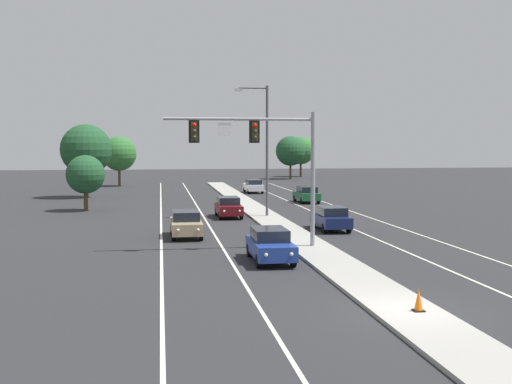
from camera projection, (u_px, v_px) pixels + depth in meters
name	position (u px, v px, depth m)	size (l,w,h in m)	color
ground_plane	(406.00, 314.00, 20.61)	(260.00, 260.00, 0.00)	#28282B
median_island	(292.00, 235.00, 38.34)	(2.40, 110.00, 0.15)	#9E9B93
lane_stripe_oncoming_center	(208.00, 223.00, 44.54)	(0.14, 100.00, 0.01)	silver
lane_stripe_receding_center	(335.00, 221.00, 45.96)	(0.14, 100.00, 0.01)	silver
edge_stripe_left	(161.00, 224.00, 44.04)	(0.14, 100.00, 0.01)	silver
edge_stripe_right	(378.00, 220.00, 46.46)	(0.14, 100.00, 0.01)	silver
overhead_signal_mast	(265.00, 149.00, 32.95)	(8.07, 0.44, 7.20)	gray
street_lamp_median	(264.00, 143.00, 47.88)	(2.58, 0.28, 10.00)	#4C4C51
car_oncoming_blue	(270.00, 244.00, 29.87)	(1.83, 4.47, 1.58)	navy
car_oncoming_tan	(186.00, 224.00, 37.90)	(1.86, 4.49, 1.58)	tan
car_oncoming_darkred	(228.00, 207.00, 48.36)	(1.83, 4.48, 1.58)	#5B0F14
car_receding_navy	(331.00, 218.00, 40.91)	(1.89, 4.50, 1.58)	#141E4C
car_receding_green	(307.00, 194.00, 60.95)	(1.88, 4.49, 1.58)	#195633
car_receding_white	(253.00, 186.00, 73.48)	(1.92, 4.51, 1.58)	silver
traffic_cone_median_nose	(419.00, 300.00, 20.32)	(0.36, 0.36, 0.74)	black
tree_far_left_b	(85.00, 175.00, 53.02)	(3.30, 3.30, 4.77)	#4C3823
tree_far_left_a	(119.00, 154.00, 85.50)	(4.75, 4.75, 6.87)	#4C3823
tree_far_right_b	(291.00, 151.00, 104.03)	(4.98, 4.98, 7.20)	#4C3823
tree_far_right_a	(301.00, 151.00, 112.35)	(4.98, 4.98, 7.21)	#4C3823
tree_far_left_c	(86.00, 150.00, 66.47)	(5.44, 5.44, 7.87)	#4C3823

